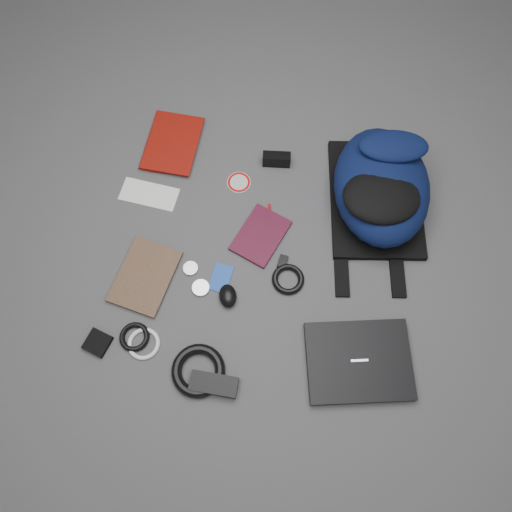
# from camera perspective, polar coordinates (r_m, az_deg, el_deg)

# --- Properties ---
(ground) EXTENTS (4.00, 4.00, 0.00)m
(ground) POSITION_cam_1_polar(r_m,az_deg,el_deg) (1.68, 0.00, -0.24)
(ground) COLOR #4F4F51
(ground) RESTS_ON ground
(backpack) EXTENTS (0.40, 0.53, 0.21)m
(backpack) POSITION_cam_1_polar(r_m,az_deg,el_deg) (1.73, 14.14, 7.76)
(backpack) COLOR black
(backpack) RESTS_ON ground
(laptop) EXTENTS (0.36, 0.30, 0.03)m
(laptop) POSITION_cam_1_polar(r_m,az_deg,el_deg) (1.60, 11.65, -11.70)
(laptop) COLOR black
(laptop) RESTS_ON ground
(textbook_red) EXTENTS (0.20, 0.26, 0.03)m
(textbook_red) POSITION_cam_1_polar(r_m,az_deg,el_deg) (1.92, -12.28, 12.89)
(textbook_red) COLOR maroon
(textbook_red) RESTS_ON ground
(comic_book) EXTENTS (0.22, 0.27, 0.02)m
(comic_book) POSITION_cam_1_polar(r_m,az_deg,el_deg) (1.72, -15.18, -1.32)
(comic_book) COLOR #AC6D0C
(comic_book) RESTS_ON ground
(envelope) EXTENTS (0.21, 0.11, 0.00)m
(envelope) POSITION_cam_1_polar(r_m,az_deg,el_deg) (1.81, -12.11, 6.92)
(envelope) COLOR white
(envelope) RESTS_ON ground
(dvd_case) EXTENTS (0.20, 0.23, 0.02)m
(dvd_case) POSITION_cam_1_polar(r_m,az_deg,el_deg) (1.70, 0.52, 2.35)
(dvd_case) COLOR #3A0B1B
(dvd_case) RESTS_ON ground
(compact_camera) EXTENTS (0.10, 0.04, 0.06)m
(compact_camera) POSITION_cam_1_polar(r_m,az_deg,el_deg) (1.82, 2.36, 10.97)
(compact_camera) COLOR black
(compact_camera) RESTS_ON ground
(sticker_disc) EXTENTS (0.09, 0.09, 0.00)m
(sticker_disc) POSITION_cam_1_polar(r_m,az_deg,el_deg) (1.80, -1.97, 8.41)
(sticker_disc) COLOR silver
(sticker_disc) RESTS_ON ground
(pen_teal) EXTENTS (0.05, 0.16, 0.01)m
(pen_teal) POSITION_cam_1_polar(r_m,az_deg,el_deg) (1.70, 2.37, 1.88)
(pen_teal) COLOR #0C596C
(pen_teal) RESTS_ON ground
(pen_red) EXTENTS (0.04, 0.15, 0.01)m
(pen_red) POSITION_cam_1_polar(r_m,az_deg,el_deg) (1.72, 1.76, 3.72)
(pen_red) COLOR red
(pen_red) RESTS_ON ground
(id_badge) EXTENTS (0.08, 0.10, 0.00)m
(id_badge) POSITION_cam_1_polar(r_m,az_deg,el_deg) (1.66, -4.04, -2.52)
(id_badge) COLOR #1745AF
(id_badge) RESTS_ON ground
(usb_black) EXTENTS (0.04, 0.06, 0.01)m
(usb_black) POSITION_cam_1_polar(r_m,az_deg,el_deg) (1.70, 1.43, 1.96)
(usb_black) COLOR black
(usb_black) RESTS_ON ground
(key_fob) EXTENTS (0.03, 0.05, 0.01)m
(key_fob) POSITION_cam_1_polar(r_m,az_deg,el_deg) (1.67, 3.07, -0.66)
(key_fob) COLOR black
(key_fob) RESTS_ON ground
(mouse) EXTENTS (0.08, 0.09, 0.04)m
(mouse) POSITION_cam_1_polar(r_m,az_deg,el_deg) (1.62, -3.24, -4.58)
(mouse) COLOR black
(mouse) RESTS_ON ground
(headphone_left) EXTENTS (0.05, 0.05, 0.01)m
(headphone_left) POSITION_cam_1_polar(r_m,az_deg,el_deg) (1.67, -7.48, -1.42)
(headphone_left) COLOR #B0B0B2
(headphone_left) RESTS_ON ground
(headphone_right) EXTENTS (0.06, 0.06, 0.01)m
(headphone_right) POSITION_cam_1_polar(r_m,az_deg,el_deg) (1.65, -6.33, -3.65)
(headphone_right) COLOR silver
(headphone_right) RESTS_ON ground
(cable_coil) EXTENTS (0.11, 0.11, 0.02)m
(cable_coil) POSITION_cam_1_polar(r_m,az_deg,el_deg) (1.64, 3.68, -2.67)
(cable_coil) COLOR black
(cable_coil) RESTS_ON ground
(power_brick) EXTENTS (0.15, 0.06, 0.04)m
(power_brick) POSITION_cam_1_polar(r_m,az_deg,el_deg) (1.57, -4.84, -14.39)
(power_brick) COLOR black
(power_brick) RESTS_ON ground
(power_cord_coil) EXTENTS (0.18, 0.18, 0.03)m
(power_cord_coil) POSITION_cam_1_polar(r_m,az_deg,el_deg) (1.58, -6.61, -12.88)
(power_cord_coil) COLOR black
(power_cord_coil) RESTS_ON ground
(pouch) EXTENTS (0.09, 0.09, 0.02)m
(pouch) POSITION_cam_1_polar(r_m,az_deg,el_deg) (1.67, -17.65, -9.43)
(pouch) COLOR black
(pouch) RESTS_ON ground
(earbud_coil) EXTENTS (0.11, 0.11, 0.02)m
(earbud_coil) POSITION_cam_1_polar(r_m,az_deg,el_deg) (1.64, -13.72, -8.97)
(earbud_coil) COLOR black
(earbud_coil) RESTS_ON ground
(white_cable_coil) EXTENTS (0.13, 0.13, 0.01)m
(white_cable_coil) POSITION_cam_1_polar(r_m,az_deg,el_deg) (1.63, -12.71, -9.75)
(white_cable_coil) COLOR white
(white_cable_coil) RESTS_ON ground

